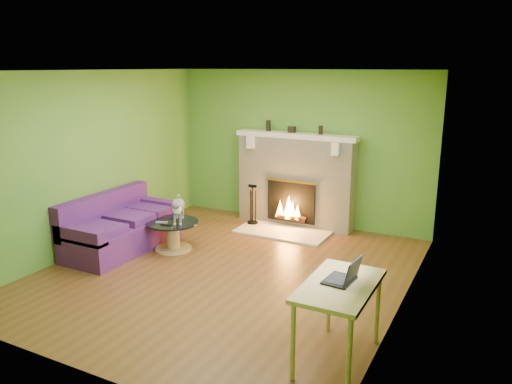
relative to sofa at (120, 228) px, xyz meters
The scene contains 22 objects.
floor 1.89m from the sofa, ahead, with size 5.00×5.00×0.00m, color brown.
ceiling 2.95m from the sofa, ahead, with size 5.00×5.00×0.00m, color white.
wall_back 3.23m from the sofa, 52.80° to the left, with size 5.00×5.00×0.00m, color #4E8B2D.
wall_front 3.31m from the sofa, 53.90° to the right, with size 5.00×5.00×0.00m, color #4E8B2D.
wall_left 1.06m from the sofa, behind, with size 5.00×5.00×0.00m, color #4E8B2D.
wall_right 4.23m from the sofa, ahead, with size 5.00×5.00×0.00m, color #4E8B2D.
window_frame 4.39m from the sofa, 13.05° to the right, with size 1.20×1.20×0.00m, color silver.
window_pane 4.38m from the sofa, 13.07° to the right, with size 1.06×1.06×0.00m, color white.
fireplace 2.97m from the sofa, 50.61° to the left, with size 2.10×0.46×1.58m.
hearth 2.57m from the sofa, 43.26° to the left, with size 1.50×0.75×0.03m, color beige.
mantel 3.16m from the sofa, 50.36° to the left, with size 2.10×0.28×0.08m, color silver.
sofa is the anchor object (origin of this frame).
coffee_table 0.80m from the sofa, 22.94° to the left, with size 0.77×0.77×0.43m.
desk 4.05m from the sofa, 19.28° to the right, with size 0.60×1.03×0.77m.
cat 0.94m from the sofa, 23.90° to the left, with size 0.24×0.64×0.40m, color slate, non-canonical shape.
remote_silver 0.67m from the sofa, 16.72° to the left, with size 0.17×0.04×0.02m, color gray.
remote_black 0.77m from the sofa, ahead, with size 0.16×0.04×0.02m, color black.
laptop 4.04m from the sofa, 18.70° to the right, with size 0.28×0.32×0.24m, color black, non-canonical shape.
fire_tools 2.26m from the sofa, 57.09° to the left, with size 0.18×0.18×0.68m, color black, non-canonical shape.
mantel_vase_left 2.97m from the sofa, 59.52° to the left, with size 0.08×0.08×0.18m, color black.
mantel_vase_right 3.48m from the sofa, 45.00° to the left, with size 0.07×0.07×0.14m, color black.
mantel_box 3.17m from the sofa, 52.10° to the left, with size 0.12×0.08×0.10m, color black.
Camera 1 is at (3.18, -5.28, 2.65)m, focal length 35.00 mm.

